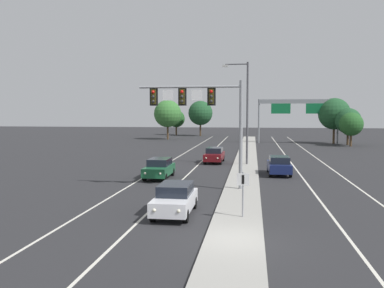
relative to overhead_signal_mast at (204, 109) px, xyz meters
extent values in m
plane|color=#28282B|center=(2.54, -11.30, -5.49)|extent=(260.00, 260.00, 0.00)
cube|color=#9E9B93|center=(2.54, 6.70, -5.41)|extent=(2.40, 110.00, 0.15)
cube|color=silver|center=(-2.16, 13.70, -5.48)|extent=(0.14, 100.00, 0.01)
cube|color=silver|center=(7.24, 13.70, -5.48)|extent=(0.14, 100.00, 0.01)
cube|color=silver|center=(-5.46, 13.70, -5.48)|extent=(0.14, 100.00, 0.01)
cube|color=silver|center=(10.54, 13.70, -5.48)|extent=(0.14, 100.00, 0.01)
cylinder|color=gray|center=(2.45, 0.01, -1.74)|extent=(0.24, 0.24, 7.20)
cylinder|color=gray|center=(-1.00, 0.01, 1.46)|extent=(6.90, 0.16, 0.16)
cube|color=black|center=(0.48, 0.05, 0.81)|extent=(0.56, 0.06, 1.20)
cube|color=#38330F|center=(0.48, 0.01, 0.81)|extent=(0.32, 0.32, 1.00)
sphere|color=red|center=(0.48, -0.16, 1.13)|extent=(0.22, 0.22, 0.22)
sphere|color=#282828|center=(0.48, -0.16, 0.81)|extent=(0.22, 0.22, 0.22)
sphere|color=#282828|center=(0.48, -0.16, 0.49)|extent=(0.22, 0.22, 0.22)
cube|color=black|center=(-1.49, 0.05, 0.81)|extent=(0.56, 0.06, 1.20)
cube|color=#38330F|center=(-1.49, 0.01, 0.81)|extent=(0.32, 0.32, 1.00)
sphere|color=red|center=(-1.49, -0.16, 1.13)|extent=(0.22, 0.22, 0.22)
sphere|color=#282828|center=(-1.49, -0.16, 0.81)|extent=(0.22, 0.22, 0.22)
sphere|color=#282828|center=(-1.49, -0.16, 0.49)|extent=(0.22, 0.22, 0.22)
cube|color=black|center=(-3.46, 0.05, 0.81)|extent=(0.56, 0.06, 1.20)
cube|color=#38330F|center=(-3.46, 0.01, 0.81)|extent=(0.32, 0.32, 1.00)
sphere|color=red|center=(-3.46, -0.16, 1.13)|extent=(0.22, 0.22, 0.22)
sphere|color=#282828|center=(-3.46, -0.16, 0.81)|extent=(0.22, 0.22, 0.22)
sphere|color=#282828|center=(-3.46, -0.16, 0.49)|extent=(0.22, 0.22, 0.22)
cube|color=white|center=(-0.51, -0.01, 0.91)|extent=(0.70, 0.04, 0.70)
cube|color=white|center=(-2.48, -0.01, 0.91)|extent=(0.70, 0.04, 0.70)
cylinder|color=gray|center=(2.79, -7.62, -4.24)|extent=(0.08, 0.08, 2.20)
cube|color=white|center=(2.79, -7.65, -3.49)|extent=(0.60, 0.03, 0.60)
cube|color=black|center=(2.79, -7.67, -3.49)|extent=(0.12, 0.01, 0.44)
cylinder|color=#4C4C51|center=(2.68, 13.64, -0.34)|extent=(0.20, 0.20, 10.00)
cylinder|color=#4C4C51|center=(1.58, 13.64, 4.46)|extent=(2.20, 0.12, 0.12)
cube|color=#B7B7B2|center=(0.48, 13.64, 4.31)|extent=(0.56, 0.28, 0.20)
cube|color=silver|center=(-0.69, -7.09, -4.82)|extent=(1.82, 4.41, 0.70)
cube|color=black|center=(-0.69, -6.87, -4.19)|extent=(1.60, 2.38, 0.56)
sphere|color=#EAE5C6|center=(-0.10, -9.26, -4.77)|extent=(0.18, 0.18, 0.18)
sphere|color=#EAE5C6|center=(-1.25, -9.27, -4.77)|extent=(0.18, 0.18, 0.18)
cylinder|color=black|center=(0.12, -8.58, -5.17)|extent=(0.22, 0.64, 0.64)
cylinder|color=black|center=(-1.48, -8.59, -5.17)|extent=(0.22, 0.64, 0.64)
cylinder|color=black|center=(0.11, -5.58, -5.17)|extent=(0.22, 0.64, 0.64)
cylinder|color=black|center=(-1.49, -5.59, -5.17)|extent=(0.22, 0.64, 0.64)
cube|color=#195633|center=(-4.11, 4.41, -4.82)|extent=(1.80, 4.40, 0.70)
cube|color=black|center=(-4.11, 4.63, -4.19)|extent=(1.58, 2.38, 0.56)
sphere|color=#EAE5C6|center=(-3.54, 2.23, -4.77)|extent=(0.18, 0.18, 0.18)
sphere|color=#EAE5C6|center=(-4.69, 2.23, -4.77)|extent=(0.18, 0.18, 0.18)
cylinder|color=black|center=(-3.31, 2.91, -5.17)|extent=(0.22, 0.64, 0.64)
cylinder|color=black|center=(-4.91, 2.91, -5.17)|extent=(0.22, 0.64, 0.64)
cylinder|color=black|center=(-3.31, 5.91, -5.17)|extent=(0.22, 0.64, 0.64)
cylinder|color=black|center=(-4.91, 5.91, -5.17)|extent=(0.22, 0.64, 0.64)
cube|color=#5B0F14|center=(-0.72, 15.44, -4.82)|extent=(1.89, 4.43, 0.70)
cube|color=black|center=(-0.71, 15.66, -4.19)|extent=(1.63, 2.41, 0.56)
sphere|color=#EAE5C6|center=(-0.18, 13.25, -4.77)|extent=(0.18, 0.18, 0.18)
sphere|color=#EAE5C6|center=(-1.34, 13.27, -4.77)|extent=(0.18, 0.18, 0.18)
cylinder|color=black|center=(0.05, 13.92, -5.17)|extent=(0.23, 0.64, 0.64)
cylinder|color=black|center=(-1.55, 13.96, -5.17)|extent=(0.23, 0.64, 0.64)
cylinder|color=black|center=(0.11, 16.92, -5.17)|extent=(0.23, 0.64, 0.64)
cylinder|color=black|center=(-1.49, 16.95, -5.17)|extent=(0.23, 0.64, 0.64)
cube|color=#141E4C|center=(5.45, 7.84, -4.82)|extent=(1.87, 4.43, 0.70)
cube|color=black|center=(5.45, 7.62, -4.19)|extent=(1.62, 2.40, 0.56)
sphere|color=#EAE5C6|center=(4.84, 10.01, -4.77)|extent=(0.18, 0.18, 0.18)
sphere|color=#EAE5C6|center=(5.99, 10.03, -4.77)|extent=(0.18, 0.18, 0.18)
cylinder|color=black|center=(4.63, 9.32, -5.17)|extent=(0.23, 0.64, 0.64)
cylinder|color=black|center=(6.23, 9.35, -5.17)|extent=(0.23, 0.64, 0.64)
cylinder|color=black|center=(4.67, 6.32, -5.17)|extent=(0.23, 0.64, 0.64)
cylinder|color=black|center=(6.27, 6.35, -5.17)|extent=(0.23, 0.64, 0.64)
cylinder|color=gray|center=(4.24, 44.67, -1.74)|extent=(0.28, 0.28, 7.50)
cylinder|color=gray|center=(17.24, 44.67, -1.74)|extent=(0.28, 0.28, 7.50)
cube|color=gray|center=(10.74, 44.67, 1.61)|extent=(13.00, 0.36, 0.70)
cube|color=#0F6033|center=(7.88, 44.47, 0.41)|extent=(3.20, 0.08, 1.70)
cube|color=#0F6033|center=(13.60, 44.47, 0.41)|extent=(3.20, 0.08, 1.70)
cylinder|color=#4C3823|center=(18.24, 39.56, -4.49)|extent=(0.36, 0.36, 1.99)
sphere|color=#235623|center=(18.24, 39.56, -2.04)|extent=(3.64, 3.64, 3.64)
cylinder|color=#4C3823|center=(18.42, 42.46, -4.36)|extent=(0.36, 0.36, 2.25)
sphere|color=#1E4C28|center=(18.42, 42.46, -1.59)|extent=(4.11, 4.11, 4.11)
cylinder|color=#4C3823|center=(-14.44, 68.22, -4.39)|extent=(0.36, 0.36, 2.19)
sphere|color=#235623|center=(-14.44, 68.22, -1.70)|extent=(4.00, 4.00, 4.00)
cylinder|color=#4C3823|center=(-13.15, 51.96, -4.04)|extent=(0.36, 0.36, 2.90)
sphere|color=#387533|center=(-13.15, 51.96, -0.47)|extent=(5.30, 5.30, 5.30)
cylinder|color=#4C3823|center=(-8.34, 64.77, -4.01)|extent=(0.36, 0.36, 2.96)
sphere|color=#1E4C28|center=(-8.34, 64.77, -0.37)|extent=(5.41, 5.41, 5.41)
cylinder|color=#4C3823|center=(16.72, 45.15, -4.04)|extent=(0.36, 0.36, 2.90)
sphere|color=#1E4C28|center=(16.72, 45.15, -0.47)|extent=(5.30, 5.30, 5.30)
camera|label=1|loc=(3.23, -27.95, -0.24)|focal=39.26mm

